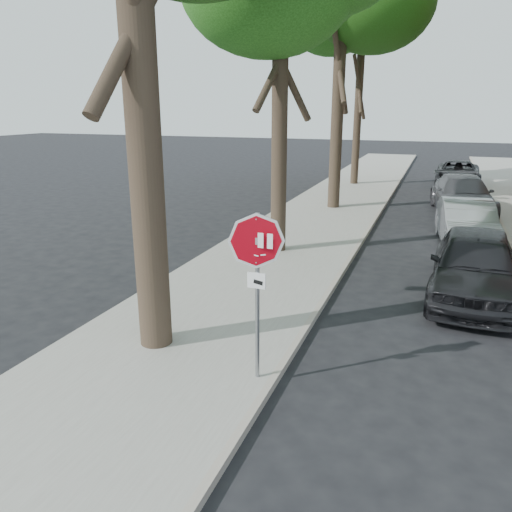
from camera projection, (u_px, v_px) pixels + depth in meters
The scene contains 11 objects.
ground at pixel (300, 392), 7.58m from camera, with size 120.00×120.00×0.00m, color black.
sidewalk_left at pixel (320, 217), 19.18m from camera, with size 4.00×55.00×0.12m, color gray.
curb_left at pixel (374, 221), 18.50m from camera, with size 0.12×55.00×0.13m, color #9E9384.
curb_right at pixel (505, 231), 17.05m from camera, with size 0.12×55.00×0.13m, color #9E9384.
stop_sign at pixel (257, 265), 7.23m from camera, with size 0.76×0.34×2.61m.
tree_mid_b at pixel (342, 0), 18.78m from camera, with size 5.88×5.46×10.36m.
tree_far at pixel (362, 44), 25.39m from camera, with size 5.29×4.91×9.33m.
car_a at pixel (475, 265), 11.09m from camera, with size 1.83×4.56×1.55m, color black.
car_b at pixel (467, 224), 15.34m from camera, with size 1.48×4.24×1.40m, color #9EA0A6.
car_c at pixel (462, 195), 19.93m from camera, with size 2.11×5.18×1.50m, color #4A494E.
car_d at pixel (458, 174), 27.01m from camera, with size 2.22×4.82×1.34m, color black.
Camera 1 is at (1.66, -6.49, 4.16)m, focal length 35.00 mm.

